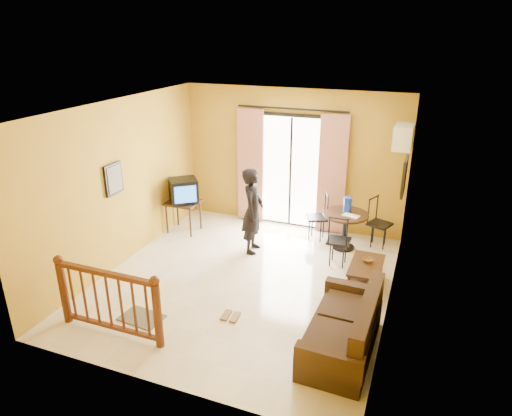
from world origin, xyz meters
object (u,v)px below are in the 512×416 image
at_px(coffee_table, 366,271).
at_px(standing_person, 253,211).
at_px(dining_table, 345,221).
at_px(sofa, 346,332).
at_px(television, 183,191).

distance_m(coffee_table, standing_person, 2.25).
height_order(dining_table, standing_person, standing_person).
bearing_deg(sofa, coffee_table, 91.62).
bearing_deg(dining_table, coffee_table, -64.63).
bearing_deg(standing_person, dining_table, -73.08).
bearing_deg(coffee_table, dining_table, 115.37).
relative_size(sofa, standing_person, 1.07).
bearing_deg(television, dining_table, -31.12).
bearing_deg(standing_person, sofa, -144.17).
distance_m(television, dining_table, 3.17).
bearing_deg(coffee_table, television, 167.39).
distance_m(television, sofa, 4.54).
height_order(television, coffee_table, television).
height_order(coffee_table, sofa, sofa).
xyz_separation_m(coffee_table, sofa, (0.00, -1.70, 0.04)).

